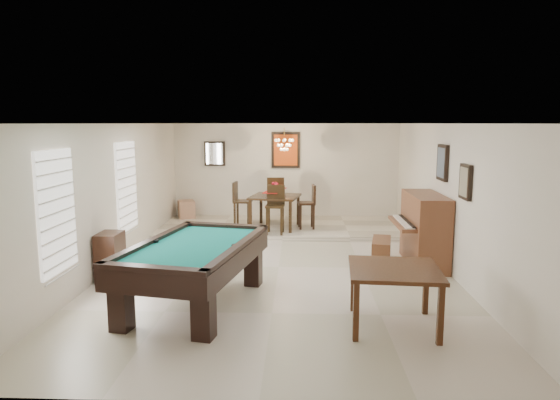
# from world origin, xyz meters

# --- Properties ---
(ground_plane) EXTENTS (6.00, 9.00, 0.02)m
(ground_plane) POSITION_xyz_m (0.00, 0.00, -0.01)
(ground_plane) COLOR beige
(wall_back) EXTENTS (6.00, 0.04, 2.60)m
(wall_back) POSITION_xyz_m (0.00, 4.50, 1.30)
(wall_back) COLOR silver
(wall_back) RESTS_ON ground_plane
(wall_front) EXTENTS (6.00, 0.04, 2.60)m
(wall_front) POSITION_xyz_m (0.00, -4.50, 1.30)
(wall_front) COLOR silver
(wall_front) RESTS_ON ground_plane
(wall_left) EXTENTS (0.04, 9.00, 2.60)m
(wall_left) POSITION_xyz_m (-3.00, 0.00, 1.30)
(wall_left) COLOR silver
(wall_left) RESTS_ON ground_plane
(wall_right) EXTENTS (0.04, 9.00, 2.60)m
(wall_right) POSITION_xyz_m (3.00, 0.00, 1.30)
(wall_right) COLOR silver
(wall_right) RESTS_ON ground_plane
(ceiling) EXTENTS (6.00, 9.00, 0.04)m
(ceiling) POSITION_xyz_m (0.00, 0.00, 2.60)
(ceiling) COLOR white
(ceiling) RESTS_ON wall_back
(dining_step) EXTENTS (6.00, 2.50, 0.12)m
(dining_step) POSITION_xyz_m (0.00, 3.25, 0.06)
(dining_step) COLOR beige
(dining_step) RESTS_ON ground_plane
(window_left_front) EXTENTS (0.06, 1.00, 1.70)m
(window_left_front) POSITION_xyz_m (-2.97, -2.20, 1.40)
(window_left_front) COLOR white
(window_left_front) RESTS_ON wall_left
(window_left_rear) EXTENTS (0.06, 1.00, 1.70)m
(window_left_rear) POSITION_xyz_m (-2.97, 0.60, 1.40)
(window_left_rear) COLOR white
(window_left_rear) RESTS_ON wall_left
(pool_table) EXTENTS (1.94, 2.90, 0.89)m
(pool_table) POSITION_xyz_m (-1.12, -1.96, 0.45)
(pool_table) COLOR black
(pool_table) RESTS_ON ground_plane
(square_table) EXTENTS (1.21, 1.21, 0.78)m
(square_table) POSITION_xyz_m (1.59, -2.64, 0.39)
(square_table) COLOR #341B0D
(square_table) RESTS_ON ground_plane
(upright_piano) EXTENTS (0.89, 1.58, 1.32)m
(upright_piano) POSITION_xyz_m (2.54, 0.30, 0.66)
(upright_piano) COLOR brown
(upright_piano) RESTS_ON ground_plane
(piano_bench) EXTENTS (0.48, 0.90, 0.47)m
(piano_bench) POSITION_xyz_m (1.90, 0.27, 0.24)
(piano_bench) COLOR brown
(piano_bench) RESTS_ON ground_plane
(apothecary_chest) EXTENTS (0.36, 0.54, 0.81)m
(apothecary_chest) POSITION_xyz_m (-2.78, -0.87, 0.40)
(apothecary_chest) COLOR black
(apothecary_chest) RESTS_ON ground_plane
(dining_table) EXTENTS (1.27, 1.27, 0.90)m
(dining_table) POSITION_xyz_m (-0.21, 2.90, 0.57)
(dining_table) COLOR black
(dining_table) RESTS_ON dining_step
(flower_vase) EXTENTS (0.15, 0.15, 0.21)m
(flower_vase) POSITION_xyz_m (-0.21, 2.90, 1.13)
(flower_vase) COLOR #A50E21
(flower_vase) RESTS_ON dining_table
(dining_chair_south) EXTENTS (0.43, 0.43, 1.09)m
(dining_chair_south) POSITION_xyz_m (-0.18, 2.25, 0.67)
(dining_chair_south) COLOR black
(dining_chair_south) RESTS_ON dining_step
(dining_chair_north) EXTENTS (0.46, 0.46, 1.15)m
(dining_chair_north) POSITION_xyz_m (-0.24, 3.66, 0.70)
(dining_chair_north) COLOR black
(dining_chair_north) RESTS_ON dining_step
(dining_chair_west) EXTENTS (0.45, 0.45, 1.10)m
(dining_chair_west) POSITION_xyz_m (-0.98, 2.89, 0.67)
(dining_chair_west) COLOR black
(dining_chair_west) RESTS_ON dining_step
(dining_chair_east) EXTENTS (0.43, 0.43, 1.04)m
(dining_chair_east) POSITION_xyz_m (0.54, 2.88, 0.64)
(dining_chair_east) COLOR black
(dining_chair_east) RESTS_ON dining_step
(corner_bench) EXTENTS (0.55, 0.61, 0.46)m
(corner_bench) POSITION_xyz_m (-2.63, 4.12, 0.35)
(corner_bench) COLOR tan
(corner_bench) RESTS_ON dining_step
(chandelier) EXTENTS (0.44, 0.44, 0.60)m
(chandelier) POSITION_xyz_m (0.00, 3.20, 2.20)
(chandelier) COLOR #FFE5B2
(chandelier) RESTS_ON ceiling
(back_painting) EXTENTS (0.75, 0.06, 0.95)m
(back_painting) POSITION_xyz_m (0.00, 4.46, 1.90)
(back_painting) COLOR #D84C14
(back_painting) RESTS_ON wall_back
(back_mirror) EXTENTS (0.55, 0.06, 0.65)m
(back_mirror) POSITION_xyz_m (-1.90, 4.46, 1.80)
(back_mirror) COLOR white
(back_mirror) RESTS_ON wall_back
(right_picture_upper) EXTENTS (0.06, 0.55, 0.65)m
(right_picture_upper) POSITION_xyz_m (2.96, 0.30, 1.90)
(right_picture_upper) COLOR slate
(right_picture_upper) RESTS_ON wall_right
(right_picture_lower) EXTENTS (0.06, 0.45, 0.55)m
(right_picture_lower) POSITION_xyz_m (2.96, -1.00, 1.70)
(right_picture_lower) COLOR gray
(right_picture_lower) RESTS_ON wall_right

